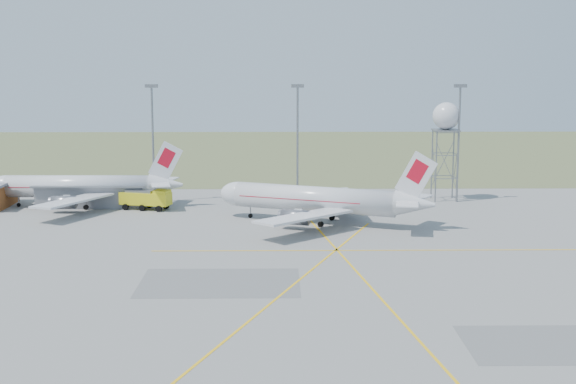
{
  "coord_description": "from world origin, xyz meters",
  "views": [
    {
      "loc": [
        -13.46,
        -72.2,
        24.98
      ],
      "look_at": [
        -11.99,
        40.0,
        6.13
      ],
      "focal_mm": 50.0,
      "sensor_mm": 36.0,
      "label": 1
    }
  ],
  "objects_px": {
    "airliner_far": "(81,187)",
    "fire_truck": "(147,200)",
    "airliner_main": "(318,200)",
    "radar_tower": "(445,146)"
  },
  "relations": [
    {
      "from": "airliner_main",
      "to": "fire_truck",
      "type": "xyz_separation_m",
      "value": [
        -27.92,
        11.47,
        -1.97
      ]
    },
    {
      "from": "airliner_far",
      "to": "airliner_main",
      "type": "bearing_deg",
      "value": 161.48
    },
    {
      "from": "airliner_main",
      "to": "radar_tower",
      "type": "height_order",
      "value": "radar_tower"
    },
    {
      "from": "airliner_main",
      "to": "airliner_far",
      "type": "bearing_deg",
      "value": 2.34
    },
    {
      "from": "airliner_main",
      "to": "radar_tower",
      "type": "bearing_deg",
      "value": -117.72
    },
    {
      "from": "airliner_main",
      "to": "fire_truck",
      "type": "distance_m",
      "value": 30.25
    },
    {
      "from": "airliner_far",
      "to": "radar_tower",
      "type": "relative_size",
      "value": 1.91
    },
    {
      "from": "airliner_far",
      "to": "fire_truck",
      "type": "height_order",
      "value": "airliner_far"
    },
    {
      "from": "radar_tower",
      "to": "fire_truck",
      "type": "relative_size",
      "value": 1.95
    },
    {
      "from": "fire_truck",
      "to": "airliner_far",
      "type": "bearing_deg",
      "value": -176.22
    }
  ]
}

